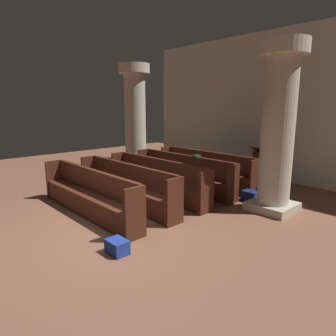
{
  "coord_description": "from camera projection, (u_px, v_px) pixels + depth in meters",
  "views": [
    {
      "loc": [
        4.65,
        -2.72,
        2.32
      ],
      "look_at": [
        -0.82,
        2.36,
        0.75
      ],
      "focal_mm": 32.23,
      "sensor_mm": 36.0,
      "label": 1
    }
  ],
  "objects": [
    {
      "name": "pew_row_4",
      "position": [
        89.0,
        192.0,
        6.41
      ],
      "size": [
        3.41,
        0.46,
        0.95
      ],
      "color": "#4C2316",
      "rests_on": "ground"
    },
    {
      "name": "hymn_book",
      "position": [
        197.0,
        156.0,
        8.09
      ],
      "size": [
        0.15,
        0.2,
        0.04
      ],
      "primitive_type": "cube",
      "color": "#194723",
      "rests_on": "pew_row_1"
    },
    {
      "name": "kneeler_box_navy",
      "position": [
        250.0,
        196.0,
        7.37
      ],
      "size": [
        0.38,
        0.28,
        0.26
      ],
      "primitive_type": "cube",
      "color": "navy",
      "rests_on": "ground"
    },
    {
      "name": "pew_row_0",
      "position": [
        205.0,
        167.0,
        8.95
      ],
      "size": [
        3.41,
        0.47,
        0.95
      ],
      "color": "#4C2316",
      "rests_on": "ground"
    },
    {
      "name": "lectern",
      "position": [
        258.0,
        167.0,
        9.15
      ],
      "size": [
        0.48,
        0.45,
        1.08
      ],
      "color": "#411E13",
      "rests_on": "ground"
    },
    {
      "name": "back_wall",
      "position": [
        275.0,
        107.0,
        9.21
      ],
      "size": [
        10.0,
        0.16,
        4.5
      ],
      "primitive_type": "cube",
      "color": "silver",
      "rests_on": "ground"
    },
    {
      "name": "pew_row_1",
      "position": [
        183.0,
        172.0,
        8.31
      ],
      "size": [
        3.41,
        0.46,
        0.95
      ],
      "color": "#4C2316",
      "rests_on": "ground"
    },
    {
      "name": "pew_row_2",
      "position": [
        157.0,
        177.0,
        7.68
      ],
      "size": [
        3.41,
        0.46,
        0.95
      ],
      "color": "#4C2316",
      "rests_on": "ground"
    },
    {
      "name": "pillar_aisle_side",
      "position": [
        278.0,
        126.0,
        6.39
      ],
      "size": [
        1.0,
        1.0,
        3.61
      ],
      "color": "#B6AD9A",
      "rests_on": "ground"
    },
    {
      "name": "kneeler_box_blue",
      "position": [
        117.0,
        247.0,
        4.78
      ],
      "size": [
        0.36,
        0.26,
        0.23
      ],
      "primitive_type": "cube",
      "color": "navy",
      "rests_on": "ground"
    },
    {
      "name": "pillar_far_side",
      "position": [
        135.0,
        118.0,
        10.0
      ],
      "size": [
        1.0,
        1.0,
        3.61
      ],
      "color": "#B6AD9A",
      "rests_on": "ground"
    },
    {
      "name": "pew_row_3",
      "position": [
        126.0,
        184.0,
        7.04
      ],
      "size": [
        3.41,
        0.47,
        0.95
      ],
      "color": "#4C2316",
      "rests_on": "ground"
    },
    {
      "name": "ground_plane",
      "position": [
        105.0,
        232.0,
        5.62
      ],
      "size": [
        19.2,
        19.2,
        0.0
      ],
      "primitive_type": "plane",
      "color": "brown"
    }
  ]
}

